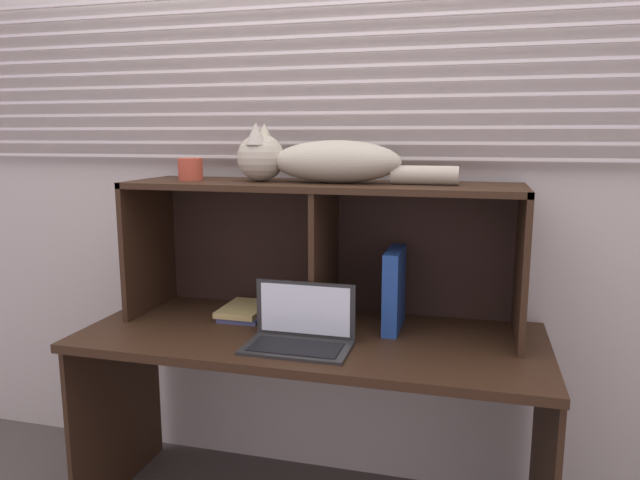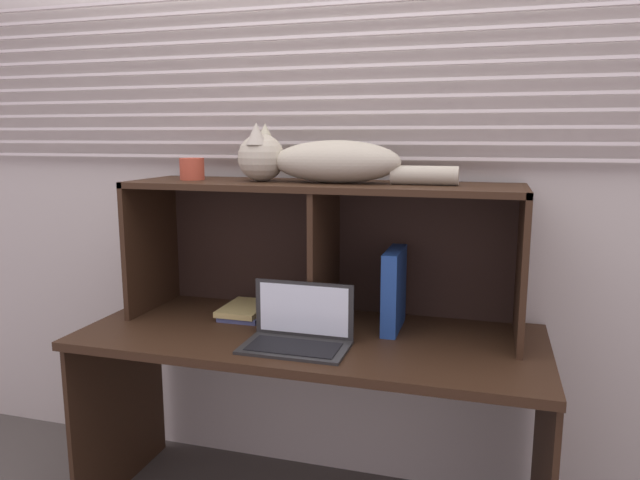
% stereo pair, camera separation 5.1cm
% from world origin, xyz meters
% --- Properties ---
extents(back_panel_with_blinds, '(4.40, 0.08, 2.50)m').
position_xyz_m(back_panel_with_blinds, '(0.00, 0.55, 1.26)').
color(back_panel_with_blinds, beige).
rests_on(back_panel_with_blinds, ground).
extents(desk, '(1.58, 0.65, 0.71)m').
position_xyz_m(desk, '(0.00, 0.18, 0.58)').
color(desk, '#321F12').
rests_on(desk, ground).
extents(hutch_shelf_unit, '(1.39, 0.37, 0.51)m').
position_xyz_m(hutch_shelf_unit, '(0.00, 0.35, 1.06)').
color(hutch_shelf_unit, '#321F12').
rests_on(hutch_shelf_unit, desk).
extents(cat, '(0.78, 0.18, 0.21)m').
position_xyz_m(cat, '(-0.01, 0.31, 1.30)').
color(cat, '#B3AC94').
rests_on(cat, hutch_shelf_unit).
extents(laptop, '(0.34, 0.20, 0.20)m').
position_xyz_m(laptop, '(0.00, 0.06, 0.75)').
color(laptop, '#272727').
rests_on(laptop, desk).
extents(binder_upright, '(0.05, 0.23, 0.28)m').
position_xyz_m(binder_upright, '(0.27, 0.31, 0.85)').
color(binder_upright, navy).
rests_on(binder_upright, desk).
extents(book_stack, '(0.16, 0.23, 0.04)m').
position_xyz_m(book_stack, '(-0.29, 0.31, 0.73)').
color(book_stack, '#404876').
rests_on(book_stack, desk).
extents(small_basket, '(0.09, 0.09, 0.08)m').
position_xyz_m(small_basket, '(-0.50, 0.31, 1.26)').
color(small_basket, '#B2452F').
rests_on(small_basket, hutch_shelf_unit).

